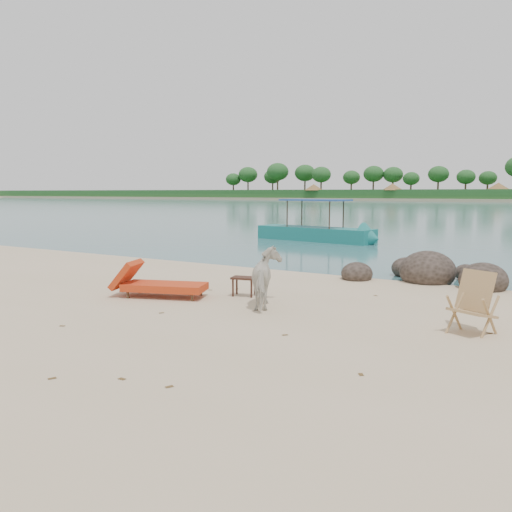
{
  "coord_description": "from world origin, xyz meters",
  "views": [
    {
      "loc": [
        4.78,
        -7.19,
        2.37
      ],
      "look_at": [
        -0.6,
        2.0,
        1.0
      ],
      "focal_mm": 35.0,
      "sensor_mm": 36.0,
      "label": 1
    }
  ],
  "objects_px": {
    "boat_near": "(315,206)",
    "boulders": "(454,276)",
    "side_table": "(244,288)",
    "cow": "(268,279)",
    "lounge_chair": "(165,283)",
    "deck_chair": "(472,305)"
  },
  "relations": [
    {
      "from": "cow",
      "to": "boat_near",
      "type": "distance_m",
      "value": 15.15
    },
    {
      "from": "boulders",
      "to": "side_table",
      "type": "height_order",
      "value": "boulders"
    },
    {
      "from": "boulders",
      "to": "boat_near",
      "type": "relative_size",
      "value": 0.9
    },
    {
      "from": "lounge_chair",
      "to": "boat_near",
      "type": "height_order",
      "value": "boat_near"
    },
    {
      "from": "side_table",
      "to": "boat_near",
      "type": "height_order",
      "value": "boat_near"
    },
    {
      "from": "boulders",
      "to": "boat_near",
      "type": "xyz_separation_m",
      "value": [
        -8.04,
        9.4,
        1.47
      ]
    },
    {
      "from": "lounge_chair",
      "to": "boulders",
      "type": "bearing_deg",
      "value": 25.07
    },
    {
      "from": "boulders",
      "to": "side_table",
      "type": "bearing_deg",
      "value": -132.49
    },
    {
      "from": "deck_chair",
      "to": "cow",
      "type": "bearing_deg",
      "value": -155.2
    },
    {
      "from": "deck_chair",
      "to": "side_table",
      "type": "bearing_deg",
      "value": -162.46
    },
    {
      "from": "side_table",
      "to": "lounge_chair",
      "type": "height_order",
      "value": "lounge_chair"
    },
    {
      "from": "boulders",
      "to": "lounge_chair",
      "type": "relative_size",
      "value": 2.7
    },
    {
      "from": "cow",
      "to": "deck_chair",
      "type": "xyz_separation_m",
      "value": [
        3.89,
        -0.02,
        -0.09
      ]
    },
    {
      "from": "deck_chair",
      "to": "boat_near",
      "type": "xyz_separation_m",
      "value": [
        -9.06,
        14.22,
        1.16
      ]
    },
    {
      "from": "boulders",
      "to": "cow",
      "type": "xyz_separation_m",
      "value": [
        -2.86,
        -4.79,
        0.4
      ]
    },
    {
      "from": "cow",
      "to": "side_table",
      "type": "relative_size",
      "value": 2.64
    },
    {
      "from": "boat_near",
      "to": "deck_chair",
      "type": "bearing_deg",
      "value": -48.82
    },
    {
      "from": "cow",
      "to": "lounge_chair",
      "type": "xyz_separation_m",
      "value": [
        -2.45,
        -0.34,
        -0.26
      ]
    },
    {
      "from": "cow",
      "to": "deck_chair",
      "type": "bearing_deg",
      "value": 149.78
    },
    {
      "from": "cow",
      "to": "side_table",
      "type": "bearing_deg",
      "value": -62.94
    },
    {
      "from": "cow",
      "to": "lounge_chair",
      "type": "distance_m",
      "value": 2.49
    },
    {
      "from": "boat_near",
      "to": "boulders",
      "type": "bearing_deg",
      "value": -40.82
    }
  ]
}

